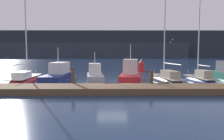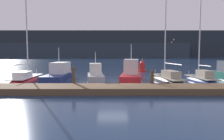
{
  "view_description": "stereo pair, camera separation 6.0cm",
  "coord_description": "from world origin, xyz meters",
  "px_view_note": "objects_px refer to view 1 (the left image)",
  "views": [
    {
      "loc": [
        -0.13,
        -18.0,
        2.9
      ],
      "look_at": [
        0.0,
        3.4,
        1.2
      ],
      "focal_mm": 35.0,
      "sensor_mm": 36.0,
      "label": 1
    },
    {
      "loc": [
        -0.07,
        -18.0,
        2.9
      ],
      "look_at": [
        0.0,
        3.4,
        1.2
      ],
      "focal_mm": 35.0,
      "sensor_mm": 36.0,
      "label": 2
    }
  ],
  "objects_px": {
    "motorboat_berth_5": "(95,79)",
    "motorboat_berth_6": "(130,77)",
    "channel_buoy": "(141,67)",
    "motorboat_berth_4": "(58,77)",
    "sailboat_berth_8": "(200,81)",
    "sailboat_berth_3": "(25,80)",
    "sailboat_berth_7": "(166,81)"
  },
  "relations": [
    {
      "from": "sailboat_berth_3",
      "to": "motorboat_berth_4",
      "type": "distance_m",
      "value": 3.26
    },
    {
      "from": "sailboat_berth_8",
      "to": "channel_buoy",
      "type": "relative_size",
      "value": 4.6
    },
    {
      "from": "sailboat_berth_3",
      "to": "sailboat_berth_7",
      "type": "bearing_deg",
      "value": -2.36
    },
    {
      "from": "channel_buoy",
      "to": "motorboat_berth_4",
      "type": "bearing_deg",
      "value": -131.1
    },
    {
      "from": "sailboat_berth_3",
      "to": "motorboat_berth_4",
      "type": "bearing_deg",
      "value": 10.75
    },
    {
      "from": "channel_buoy",
      "to": "motorboat_berth_6",
      "type": "bearing_deg",
      "value": -103.04
    },
    {
      "from": "sailboat_berth_3",
      "to": "motorboat_berth_5",
      "type": "relative_size",
      "value": 2.07
    },
    {
      "from": "sailboat_berth_3",
      "to": "motorboat_berth_6",
      "type": "distance_m",
      "value": 10.62
    },
    {
      "from": "motorboat_berth_4",
      "to": "motorboat_berth_5",
      "type": "xyz_separation_m",
      "value": [
        3.86,
        -1.3,
        -0.04
      ]
    },
    {
      "from": "motorboat_berth_5",
      "to": "motorboat_berth_6",
      "type": "relative_size",
      "value": 0.78
    },
    {
      "from": "motorboat_berth_6",
      "to": "sailboat_berth_8",
      "type": "height_order",
      "value": "sailboat_berth_8"
    },
    {
      "from": "sailboat_berth_7",
      "to": "sailboat_berth_8",
      "type": "distance_m",
      "value": 3.43
    },
    {
      "from": "sailboat_berth_8",
      "to": "channel_buoy",
      "type": "bearing_deg",
      "value": 108.12
    },
    {
      "from": "channel_buoy",
      "to": "motorboat_berth_5",
      "type": "bearing_deg",
      "value": -115.98
    },
    {
      "from": "sailboat_berth_7",
      "to": "motorboat_berth_4",
      "type": "bearing_deg",
      "value": 173.77
    },
    {
      "from": "sailboat_berth_7",
      "to": "sailboat_berth_8",
      "type": "height_order",
      "value": "sailboat_berth_7"
    },
    {
      "from": "sailboat_berth_3",
      "to": "sailboat_berth_7",
      "type": "xyz_separation_m",
      "value": [
        14.06,
        -0.58,
        0.01
      ]
    },
    {
      "from": "motorboat_berth_4",
      "to": "channel_buoy",
      "type": "distance_m",
      "value": 15.47
    },
    {
      "from": "sailboat_berth_3",
      "to": "sailboat_berth_8",
      "type": "xyz_separation_m",
      "value": [
        17.49,
        -0.33,
        0.02
      ]
    },
    {
      "from": "motorboat_berth_5",
      "to": "sailboat_berth_7",
      "type": "height_order",
      "value": "sailboat_berth_7"
    },
    {
      "from": "motorboat_berth_6",
      "to": "sailboat_berth_7",
      "type": "xyz_separation_m",
      "value": [
        3.45,
        -0.94,
        -0.28
      ]
    },
    {
      "from": "sailboat_berth_7",
      "to": "sailboat_berth_8",
      "type": "relative_size",
      "value": 1.18
    },
    {
      "from": "sailboat_berth_3",
      "to": "motorboat_berth_6",
      "type": "height_order",
      "value": "sailboat_berth_3"
    },
    {
      "from": "sailboat_berth_3",
      "to": "channel_buoy",
      "type": "xyz_separation_m",
      "value": [
        13.37,
        12.26,
        0.61
      ]
    },
    {
      "from": "motorboat_berth_4",
      "to": "sailboat_berth_7",
      "type": "xyz_separation_m",
      "value": [
        10.86,
        -1.19,
        -0.23
      ]
    },
    {
      "from": "sailboat_berth_7",
      "to": "motorboat_berth_5",
      "type": "bearing_deg",
      "value": -179.09
    },
    {
      "from": "motorboat_berth_6",
      "to": "sailboat_berth_7",
      "type": "relative_size",
      "value": 0.61
    },
    {
      "from": "sailboat_berth_3",
      "to": "channel_buoy",
      "type": "bearing_deg",
      "value": 42.54
    },
    {
      "from": "sailboat_berth_3",
      "to": "sailboat_berth_7",
      "type": "height_order",
      "value": "sailboat_berth_7"
    },
    {
      "from": "motorboat_berth_4",
      "to": "motorboat_berth_6",
      "type": "relative_size",
      "value": 1.08
    },
    {
      "from": "motorboat_berth_4",
      "to": "sailboat_berth_8",
      "type": "bearing_deg",
      "value": -3.74
    },
    {
      "from": "sailboat_berth_8",
      "to": "sailboat_berth_7",
      "type": "bearing_deg",
      "value": -175.76
    }
  ]
}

